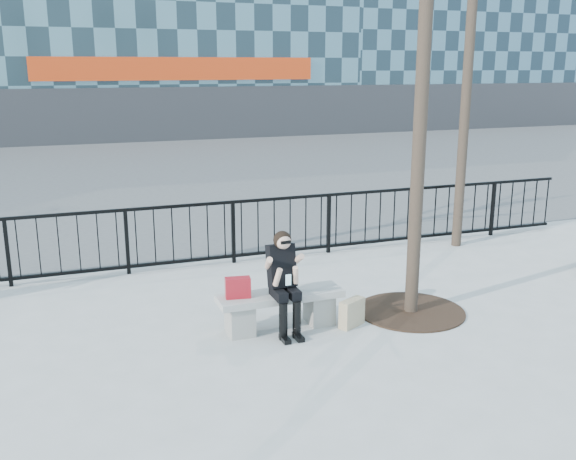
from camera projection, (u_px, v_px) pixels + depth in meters
name	position (u px, v px, depth m)	size (l,w,h in m)	color
ground	(280.00, 328.00, 8.42)	(120.00, 120.00, 0.00)	#979792
street_surface	(135.00, 165.00, 22.06)	(60.00, 23.00, 0.01)	#474747
railing	(222.00, 233.00, 11.01)	(14.00, 0.06, 1.10)	black
tree_grate	(411.00, 311.00, 8.97)	(1.50, 1.50, 0.02)	black
bench_main	(280.00, 306.00, 8.35)	(1.65, 0.46, 0.49)	gray
seated_woman	(285.00, 283.00, 8.11)	(0.50, 0.64, 1.34)	black
handbag	(238.00, 288.00, 8.10)	(0.32, 0.15, 0.26)	maroon
shopping_bag	(352.00, 313.00, 8.44)	(0.39, 0.14, 0.37)	beige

